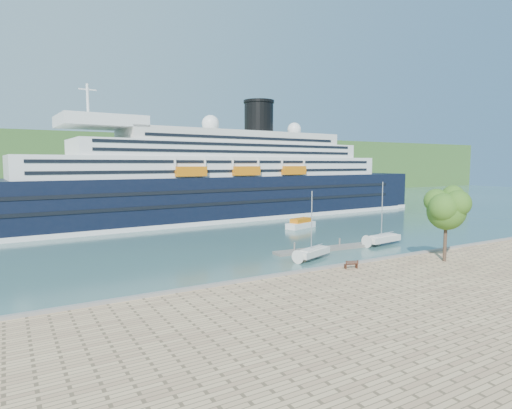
{
  "coord_description": "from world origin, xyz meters",
  "views": [
    {
      "loc": [
        -42.16,
        -37.45,
        12.95
      ],
      "look_at": [
        -2.58,
        30.0,
        5.47
      ],
      "focal_mm": 30.0,
      "sensor_mm": 36.0,
      "label": 1
    }
  ],
  "objects": [
    {
      "name": "ground",
      "position": [
        0.0,
        0.0,
        0.0
      ],
      "size": [
        400.0,
        400.0,
        0.0
      ],
      "primitive_type": "plane",
      "color": "#2E524F",
      "rests_on": "ground"
    },
    {
      "name": "far_hillside",
      "position": [
        0.0,
        145.0,
        12.0
      ],
      "size": [
        400.0,
        50.0,
        24.0
      ],
      "primitive_type": "cube",
      "color": "#2F5722",
      "rests_on": "ground"
    },
    {
      "name": "quay_coping",
      "position": [
        0.0,
        -0.2,
        1.15
      ],
      "size": [
        220.0,
        0.5,
        0.3
      ],
      "primitive_type": "cube",
      "color": "slate",
      "rests_on": "promenade"
    },
    {
      "name": "cruise_ship",
      "position": [
        -0.82,
        53.69,
        14.27
      ],
      "size": [
        127.92,
        25.1,
        28.55
      ],
      "primitive_type": null,
      "rotation": [
        0.0,
        0.0,
        0.05
      ],
      "color": "black",
      "rests_on": "ground"
    },
    {
      "name": "park_bench",
      "position": [
        -8.53,
        -1.6,
        1.53
      ],
      "size": [
        1.77,
        1.14,
        1.05
      ],
      "primitive_type": null,
      "rotation": [
        0.0,
        0.0,
        -0.3
      ],
      "color": "#4B2315",
      "rests_on": "promenade"
    },
    {
      "name": "promenade_tree",
      "position": [
        3.95,
        -4.65,
        6.03
      ],
      "size": [
        6.08,
        6.08,
        10.07
      ],
      "primitive_type": null,
      "color": "#2C5D18",
      "rests_on": "promenade"
    },
    {
      "name": "floating_pontoon",
      "position": [
        -0.53,
        11.8,
        0.2
      ],
      "size": [
        18.27,
        3.48,
        0.4
      ],
      "primitive_type": null,
      "rotation": [
        0.0,
        0.0,
        -0.07
      ],
      "color": "gray",
      "rests_on": "ground"
    },
    {
      "name": "sailboat_white_near",
      "position": [
        -6.39,
        8.11,
        4.44
      ],
      "size": [
        7.11,
        4.25,
        8.88
      ],
      "primitive_type": null,
      "rotation": [
        0.0,
        0.0,
        0.37
      ],
      "color": "silver",
      "rests_on": "ground"
    },
    {
      "name": "sailboat_white_far",
      "position": [
        9.6,
        10.48,
        4.81
      ],
      "size": [
        7.65,
        2.98,
        9.63
      ],
      "primitive_type": null,
      "rotation": [
        0.0,
        0.0,
        0.12
      ],
      "color": "silver",
      "rests_on": "ground"
    },
    {
      "name": "tender_launch",
      "position": [
        8.96,
        31.77,
        0.99
      ],
      "size": [
        7.56,
        4.5,
        1.98
      ],
      "primitive_type": null,
      "rotation": [
        0.0,
        0.0,
        0.31
      ],
      "color": "#CC680C",
      "rests_on": "ground"
    }
  ]
}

